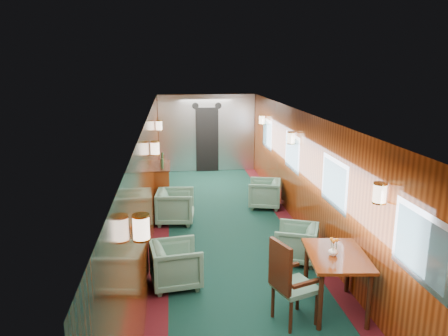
% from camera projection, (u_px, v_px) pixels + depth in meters
% --- Properties ---
extents(room, '(12.00, 12.10, 2.40)m').
position_uv_depth(room, '(234.00, 161.00, 7.76)').
color(room, black).
rests_on(room, ground).
extents(bulkhead, '(2.98, 0.17, 2.39)m').
position_uv_depth(bulkhead, '(207.00, 133.00, 13.57)').
color(bulkhead, silver).
rests_on(bulkhead, ground).
extents(windows_right, '(0.02, 8.60, 0.80)m').
position_uv_depth(windows_right, '(310.00, 165.00, 8.22)').
color(windows_right, '#B6B7BD').
rests_on(windows_right, ground).
extents(wall_sconces, '(2.97, 7.97, 0.25)m').
position_uv_depth(wall_sconces, '(230.00, 146.00, 8.27)').
color(wall_sconces, '#FFE6C6').
rests_on(wall_sconces, ground).
extents(dining_table, '(0.89, 1.18, 0.83)m').
position_uv_depth(dining_table, '(337.00, 263.00, 5.91)').
color(dining_table, '#6A2B0E').
rests_on(dining_table, ground).
extents(side_chair, '(0.65, 0.67, 1.16)m').
position_uv_depth(side_chair, '(288.00, 279.00, 5.60)').
color(side_chair, '#204C3C').
rests_on(side_chair, ground).
extents(credenza, '(0.36, 1.14, 1.30)m').
position_uv_depth(credenza, '(162.00, 186.00, 10.21)').
color(credenza, '#6A2B0E').
rests_on(credenza, ground).
extents(flower_vase, '(0.16, 0.16, 0.13)m').
position_uv_depth(flower_vase, '(333.00, 251.00, 5.82)').
color(flower_vase, white).
rests_on(flower_vase, dining_table).
extents(armchair_left_near, '(0.84, 0.82, 0.68)m').
position_uv_depth(armchair_left_near, '(176.00, 265.00, 6.65)').
color(armchair_left_near, '#204C3C').
rests_on(armchair_left_near, ground).
extents(armchair_left_far, '(0.86, 0.84, 0.71)m').
position_uv_depth(armchair_left_far, '(175.00, 207.00, 9.27)').
color(armchair_left_far, '#204C3C').
rests_on(armchair_left_far, ground).
extents(armchair_right_near, '(0.91, 0.90, 0.64)m').
position_uv_depth(armchair_right_near, '(296.00, 243.00, 7.49)').
color(armchair_right_near, '#204C3C').
rests_on(armchair_right_near, ground).
extents(armchair_right_far, '(0.89, 0.87, 0.67)m').
position_uv_depth(armchair_right_far, '(264.00, 194.00, 10.27)').
color(armchair_right_far, '#204C3C').
rests_on(armchair_right_far, ground).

